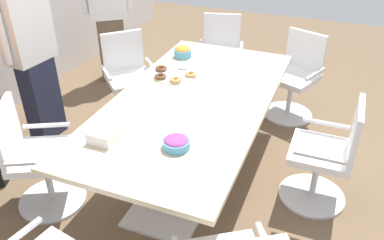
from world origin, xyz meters
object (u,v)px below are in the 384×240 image
Objects in this scene: conference_table at (192,112)px; person_standing_3 at (108,12)px; office_chair_1 at (129,82)px; napkin_pile at (104,135)px; snack_bowl_chips_orange at (183,52)px; person_standing_2 at (32,52)px; office_chair_6 at (294,80)px; office_chair_0 at (220,59)px; snack_bowl_candy_mix at (176,143)px; office_chair_2 at (37,162)px; office_chair_5 at (326,159)px; donut_platter at (174,74)px.

person_standing_3 is (1.45, 1.67, 0.26)m from conference_table.
office_chair_1 is 5.22× the size of napkin_pile.
person_standing_3 is at bearing 62.11° from snack_bowl_chips_orange.
person_standing_2 is 1.41m from snack_bowl_chips_orange.
office_chair_6 is 0.53× the size of person_standing_2.
office_chair_0 is 2.38m from snack_bowl_candy_mix.
office_chair_1 is 1.00× the size of office_chair_6.
office_chair_0 is (1.65, 0.29, -0.22)m from conference_table.
office_chair_2 is 2.71m from office_chair_6.
office_chair_1 is 1.65m from napkin_pile.
person_standing_2 is 9.91× the size of napkin_pile.
conference_table is at bearing -152.35° from snack_bowl_chips_orange.
office_chair_2 is (-2.44, 0.69, 0.00)m from office_chair_0.
office_chair_5 is 1.39m from office_chair_6.
office_chair_0 and office_chair_2 have the same top height.
office_chair_2 reaches higher than napkin_pile.
snack_bowl_candy_mix is (-1.45, -0.56, -0.01)m from snack_bowl_chips_orange.
person_standing_3 reaches higher than conference_table.
person_standing_3 reaches higher than snack_bowl_candy_mix.
office_chair_0 is 1.00× the size of office_chair_6.
office_chair_5 reaches higher than conference_table.
office_chair_2 is at bearing 96.72° from snack_bowl_candy_mix.
conference_table is at bearing 86.43° from office_chair_6.
snack_bowl_chips_orange is at bearing 142.47° from office_chair_1.
donut_platter is (1.15, -0.66, 0.36)m from office_chair_2.
donut_platter is at bearing 107.93° from office_chair_1.
conference_table is 2.64× the size of office_chair_5.
person_standing_3 is (0.75, 0.67, 0.47)m from office_chair_1.
person_standing_3 is at bearing 49.04° from conference_table.
office_chair_5 reaches higher than donut_platter.
person_standing_3 reaches higher than donut_platter.
conference_table is at bearing -138.74° from donut_platter.
office_chair_2 is 2.24× the size of donut_platter.
person_standing_2 is 4.27× the size of donut_platter.
office_chair_1 is 2.20m from office_chair_5.
office_chair_6 is at bearing 116.21° from office_chair_2.
person_standing_2 is 9.36× the size of snack_bowl_candy_mix.
person_standing_3 is 4.18× the size of donut_platter.
snack_bowl_candy_mix is at bearing 69.59° from office_chair_2.
office_chair_1 is 1.78m from office_chair_6.
conference_table is 12.99× the size of snack_bowl_candy_mix.
office_chair_0 is at bearing -172.75° from office_chair_1.
office_chair_5 is at bearing 116.79° from person_standing_3.
office_chair_2 is 1.38m from donut_platter.
office_chair_6 reaches higher than snack_bowl_candy_mix.
snack_bowl_candy_mix is (-2.11, -1.82, -0.09)m from person_standing_3.
donut_platter is (1.02, 0.46, -0.02)m from snack_bowl_candy_mix.
office_chair_5 is at bearing 85.32° from office_chair_2.
person_standing_2 reaches higher than office_chair_2.
person_standing_2 is at bearing 104.10° from donut_platter.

